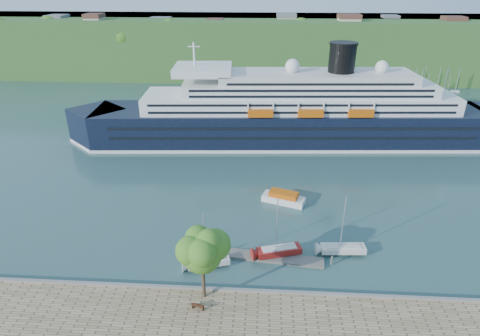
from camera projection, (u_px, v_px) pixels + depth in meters
name	position (u px, v px, depth m)	size (l,w,h in m)	color
ground	(247.00, 296.00, 56.35)	(400.00, 400.00, 0.00)	#2C4F4C
far_hillside	(262.00, 45.00, 181.49)	(400.00, 50.00, 24.00)	#305823
quay_coping	(247.00, 290.00, 55.67)	(220.00, 0.50, 0.30)	slate
cruise_ship	(291.00, 94.00, 103.02)	(116.03, 16.90, 26.06)	black
park_bench	(198.00, 305.00, 52.58)	(1.75, 0.72, 1.12)	#422212
promenade_tree	(203.00, 261.00, 52.32)	(7.15, 7.15, 11.85)	#35681B
floating_pontoon	(262.00, 257.00, 63.80)	(19.52, 2.39, 0.43)	#66635B
sailboat_white_near	(208.00, 242.00, 59.89)	(7.16, 1.99, 9.25)	silver
sailboat_red	(280.00, 229.00, 62.07)	(7.92, 2.20, 10.23)	maroon
sailboat_white_far	(346.00, 228.00, 62.59)	(7.84, 2.18, 10.12)	silver
tender_launch	(284.00, 197.00, 78.98)	(8.42, 2.88, 2.33)	#C7540B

